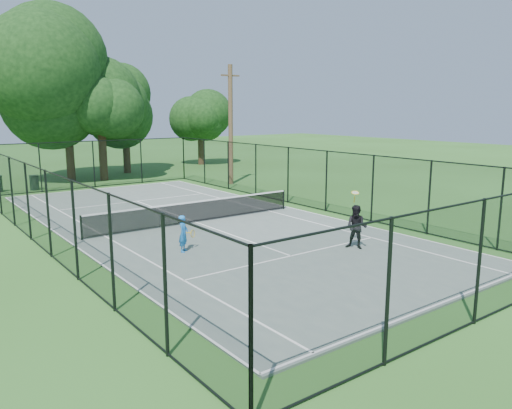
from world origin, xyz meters
TOP-DOWN VIEW (x-y plane):
  - ground at (0.00, 0.00)m, footprint 120.00×120.00m
  - tennis_court at (0.00, 0.00)m, footprint 11.00×24.00m
  - tennis_net at (0.00, 0.00)m, footprint 10.08×0.08m
  - fence at (0.00, 0.00)m, footprint 13.10×26.10m
  - tree_near_left at (-0.30, 16.92)m, footprint 7.92×7.92m
  - tree_near_mid at (1.66, 15.87)m, footprint 5.74×5.74m
  - tree_near_right at (4.63, 18.86)m, footprint 5.79×5.79m
  - tree_far_right at (12.44, 20.64)m, footprint 4.48×4.48m
  - trash_bin_right at (-3.40, 14.17)m, footprint 0.58×0.58m
  - utility_pole at (7.90, 9.00)m, footprint 1.40×0.30m
  - player_blue at (-2.65, -3.74)m, footprint 0.86×0.55m
  - player_black at (2.48, -7.07)m, footprint 0.93×1.00m

SIDE VIEW (x-z plane):
  - ground at x=0.00m, z-range 0.00..0.00m
  - tennis_court at x=0.00m, z-range 0.00..0.06m
  - trash_bin_right at x=-3.40m, z-range 0.01..0.93m
  - tennis_net at x=0.00m, z-range 0.10..1.05m
  - player_blue at x=-2.65m, z-range 0.06..1.35m
  - player_black at x=2.48m, z-range -0.16..1.86m
  - fence at x=0.00m, z-range 0.00..3.00m
  - tree_far_right at x=12.44m, z-range 0.70..6.62m
  - utility_pole at x=7.90m, z-range 0.06..7.88m
  - tree_near_mid at x=1.66m, z-range 0.87..8.38m
  - tree_near_right at x=4.63m, z-range 1.08..9.06m
  - tree_near_left at x=-0.30m, z-range 1.19..11.52m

